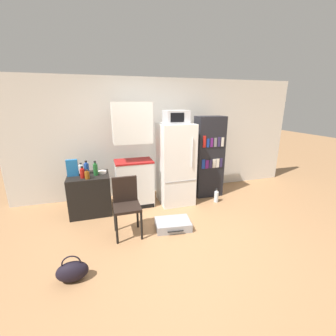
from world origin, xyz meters
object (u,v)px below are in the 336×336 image
Objects in this scene: refrigerator at (176,164)px; bottle_milk_white at (81,169)px; kitchen_hutch at (134,160)px; bottle_ketchup_red at (82,173)px; bottle_amber_beer at (87,175)px; side_table at (90,194)px; bookshelf at (209,157)px; bottle_blue_soda at (87,168)px; chair at (126,201)px; water_bottle_front at (216,196)px; microwave at (176,117)px; cereal_box at (72,168)px; suitcase_large_flat at (173,224)px; bottle_green_tall at (96,169)px; handbag at (72,271)px; bowl at (102,172)px.

refrigerator is 8.33× the size of bottle_milk_white.
bottle_ketchup_red is (-0.93, -0.21, -0.12)m from kitchen_hutch.
side_table is at bearing 88.99° from bottle_amber_beer.
bottle_amber_beer is at bearing -44.08° from bottle_ketchup_red.
refrigerator is at bearing -0.35° from side_table.
bottle_blue_soda is (-2.50, -0.03, -0.03)m from bookshelf.
bottle_blue_soda is 1.19m from chair.
side_table reaches higher than water_bottle_front.
bottle_amber_beer is 0.57× the size of water_bottle_front.
bottle_milk_white is at bearing 169.84° from water_bottle_front.
cereal_box is (-1.93, 0.05, -0.86)m from microwave.
bottle_milk_white is 0.40m from bottle_amber_beer.
water_bottle_front is at bearing -19.69° from refrigerator.
bottle_ketchup_red is at bearing 154.78° from suitcase_large_flat.
cereal_box is at bearing 169.48° from bottle_green_tall.
bottle_blue_soda is 0.69× the size of handbag.
bottle_blue_soda reaches higher than chair.
refrigerator reaches higher than bottle_ketchup_red.
kitchen_hutch reaches higher than bottle_blue_soda.
kitchen_hutch is 1.08m from chair.
bottle_blue_soda is (-0.87, 0.03, -0.10)m from kitchen_hutch.
cereal_box reaches higher than bottle_blue_soda.
bottle_blue_soda is (0.06, 0.23, 0.02)m from bottle_ketchup_red.
bottle_milk_white reaches higher than chair.
bottle_green_tall is 1.69m from suitcase_large_flat.
refrigerator is at bearing 160.31° from water_bottle_front.
bowl is 0.18× the size of chair.
side_table is at bearing -177.06° from bookshelf.
cereal_box is at bearing -134.95° from bottle_milk_white.
chair is (-0.28, -0.97, -0.39)m from kitchen_hutch.
chair is (0.82, -0.93, -0.34)m from cereal_box.
side_table is 2.45× the size of cereal_box.
bookshelf is 2.35m from bottle_green_tall.
microwave is 2.78× the size of bowl.
bottle_blue_soda is at bearing 85.08° from handbag.
kitchen_hutch is 1.46m from suitcase_large_flat.
bottle_amber_beer is (-0.85, -0.28, -0.14)m from kitchen_hutch.
side_table is 1.02m from kitchen_hutch.
cereal_box is at bearing 153.24° from suitcase_large_flat.
refrigerator is at bearing -3.71° from bottle_blue_soda.
water_bottle_front is at bearing -6.92° from cereal_box.
kitchen_hutch is 1.16× the size of bookshelf.
cereal_box reaches higher than handbag.
kitchen_hutch is at bearing 4.95° from side_table.
kitchen_hutch is at bearing -1.75° from bottle_blue_soda.
bottle_green_tall is 1.36× the size of bottle_milk_white.
microwave is 2.31× the size of bottle_milk_white.
suitcase_large_flat is at bearing -37.76° from side_table.
water_bottle_front is at bearing -12.80° from kitchen_hutch.
side_table is 1.07m from chair.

